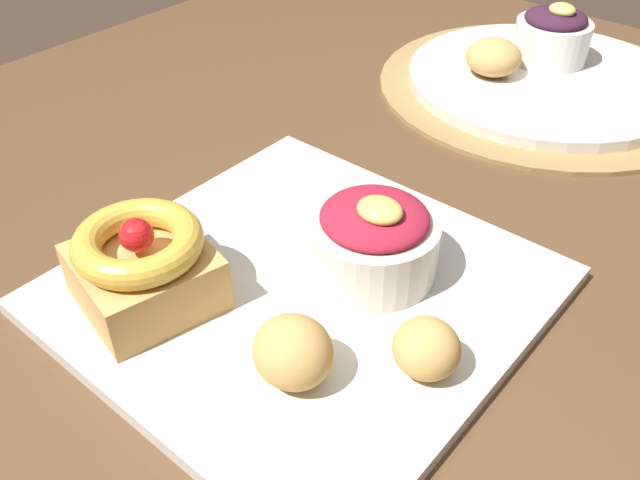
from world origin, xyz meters
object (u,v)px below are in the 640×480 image
at_px(front_plate, 302,290).
at_px(cake_slice, 143,265).
at_px(berry_ramekin, 373,239).
at_px(back_ramekin, 553,35).
at_px(fritter_middle, 426,348).
at_px(back_plate, 545,79).
at_px(fritter_front, 293,352).
at_px(back_pastry, 494,57).

height_order(front_plate, cake_slice, cake_slice).
bearing_deg(front_plate, berry_ramekin, 56.80).
height_order(berry_ramekin, back_ramekin, back_ramekin).
relative_size(fritter_middle, back_ramekin, 0.51).
relative_size(back_plate, back_ramekin, 3.60).
relative_size(fritter_front, back_plate, 0.17).
bearing_deg(back_plate, back_pastry, -140.85).
xyz_separation_m(front_plate, cake_slice, (-0.07, -0.08, 0.04)).
height_order(cake_slice, back_ramekin, back_ramekin).
distance_m(front_plate, back_plate, 0.43).
xyz_separation_m(fritter_front, back_pastry, (-0.12, 0.46, 0.00)).
bearing_deg(fritter_middle, berry_ramekin, 146.02).
xyz_separation_m(front_plate, berry_ramekin, (0.03, 0.04, 0.03)).
bearing_deg(berry_ramekin, front_plate, -123.20).
bearing_deg(back_ramekin, cake_slice, -93.70).
distance_m(berry_ramekin, back_pastry, 0.36).
xyz_separation_m(berry_ramekin, fritter_front, (0.02, -0.11, -0.01)).
relative_size(cake_slice, fritter_front, 2.06).
relative_size(back_ramekin, back_pastry, 1.39).
distance_m(fritter_front, fritter_middle, 0.08).
relative_size(fritter_middle, back_pastry, 0.71).
distance_m(front_plate, back_pastry, 0.40).
relative_size(front_plate, berry_ramekin, 3.22).
relative_size(cake_slice, back_pastry, 1.73).
bearing_deg(fritter_middle, back_pastry, 113.84).
bearing_deg(fritter_middle, front_plate, 174.40).
relative_size(front_plate, cake_slice, 2.91).
height_order(front_plate, back_plate, back_plate).
xyz_separation_m(berry_ramekin, back_pastry, (-0.10, 0.35, -0.00)).
distance_m(cake_slice, fritter_front, 0.12).
height_order(fritter_front, back_pastry, fritter_front).
relative_size(fritter_front, back_ramekin, 0.60).
bearing_deg(front_plate, fritter_middle, -5.60).
relative_size(cake_slice, back_plate, 0.35).
height_order(berry_ramekin, fritter_front, berry_ramekin).
height_order(fritter_middle, back_pastry, back_pastry).
relative_size(cake_slice, berry_ramekin, 1.11).
relative_size(front_plate, fritter_front, 6.00).
distance_m(cake_slice, back_pastry, 0.47).
bearing_deg(front_plate, back_plate, 92.60).
bearing_deg(fritter_front, back_pastry, 104.60).
bearing_deg(fritter_front, fritter_middle, 44.41).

